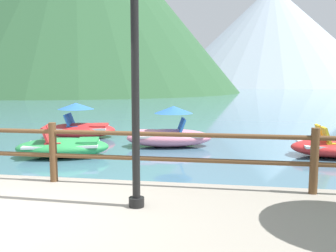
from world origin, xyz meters
name	(u,v)px	position (x,y,z in m)	size (l,w,h in m)	color
ground_plane	(206,97)	(0.00, 40.00, 0.00)	(200.00, 200.00, 0.00)	#477084
dock_railing	(53,146)	(0.00, 1.55, 0.98)	(23.92, 0.12, 0.95)	brown
lamp_post	(135,13)	(1.60, 0.60, 2.82)	(0.28, 0.28, 4.01)	black
pedal_boat_0	(63,147)	(-1.55, 5.18, 0.27)	(2.67, 1.90, 0.84)	green
pedal_boat_5	(80,126)	(-2.43, 8.39, 0.40)	(2.68, 1.78, 1.23)	red
pedal_boat_6	(169,134)	(0.97, 7.15, 0.40)	(2.80, 1.76, 1.24)	pink
cliff_headland	(89,1)	(-21.03, 57.70, 15.37)	(54.26, 54.26, 32.75)	#2D5633
distant_peak	(271,37)	(14.95, 114.15, 15.10)	(64.35, 64.35, 30.20)	#9EADBC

